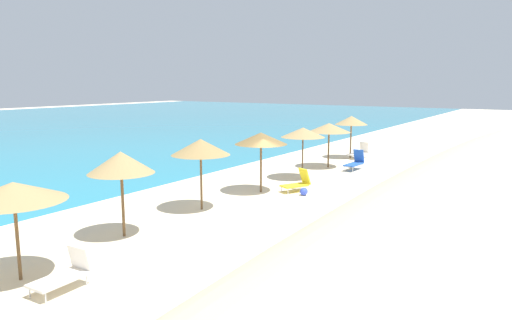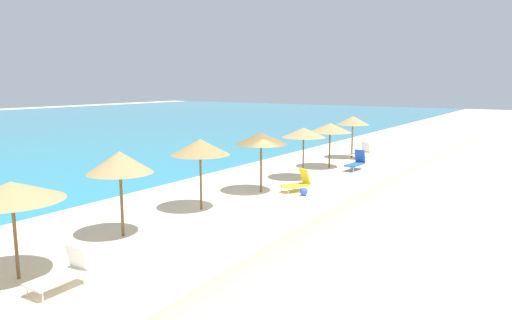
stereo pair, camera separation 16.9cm
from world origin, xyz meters
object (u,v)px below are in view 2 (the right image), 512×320
object	(u,v)px
beach_umbrella_5	(304,133)
beach_umbrella_7	(353,121)
beach_umbrella_6	(330,128)
lounge_chair_1	(62,273)
beach_ball	(304,192)
lounge_chair_3	(361,152)
beach_umbrella_1	(11,191)
lounge_chair_2	(298,182)
lounge_chair_0	(356,162)
beach_umbrella_3	(200,147)
beach_umbrella_2	(120,162)
beach_umbrella_4	(261,139)

from	to	relation	value
beach_umbrella_5	beach_umbrella_7	bearing A→B (deg)	3.60
beach_umbrella_6	lounge_chair_1	distance (m)	18.91
beach_ball	lounge_chair_3	bearing A→B (deg)	8.71
lounge_chair_1	lounge_chair_3	xyz separation A→B (m)	(23.10, 1.32, -0.00)
beach_umbrella_1	lounge_chair_2	size ratio (longest dim) A/B	1.73
beach_umbrella_1	beach_ball	bearing A→B (deg)	-8.79
beach_umbrella_1	lounge_chair_0	bearing A→B (deg)	-4.29
beach_umbrella_6	lounge_chair_2	world-z (taller)	beach_umbrella_6
beach_umbrella_1	beach_ball	size ratio (longest dim) A/B	7.20
beach_umbrella_3	beach_umbrella_7	xyz separation A→B (m)	(15.32, -0.04, 0.01)
beach_umbrella_2	beach_umbrella_7	world-z (taller)	beach_umbrella_2
lounge_chair_0	lounge_chair_3	size ratio (longest dim) A/B	0.93
beach_umbrella_3	lounge_chair_1	distance (m)	7.95
beach_umbrella_7	beach_ball	size ratio (longest dim) A/B	7.87
beach_umbrella_7	lounge_chair_0	world-z (taller)	beach_umbrella_7
lounge_chair_0	lounge_chair_2	size ratio (longest dim) A/B	1.10
beach_umbrella_3	beach_umbrella_1	bearing A→B (deg)	-176.72
beach_umbrella_5	lounge_chair_1	xyz separation A→B (m)	(-14.97, -1.34, -2.01)
lounge_chair_2	lounge_chair_3	bearing A→B (deg)	-56.96
lounge_chair_3	beach_umbrella_6	bearing A→B (deg)	100.71
beach_umbrella_4	lounge_chair_0	xyz separation A→B (m)	(7.65, -1.52, -1.99)
beach_umbrella_4	beach_ball	bearing A→B (deg)	-76.03
beach_ball	lounge_chair_0	bearing A→B (deg)	3.33
beach_umbrella_7	lounge_chair_1	world-z (taller)	beach_umbrella_7
lounge_chair_1	beach_ball	size ratio (longest dim) A/B	4.02
beach_umbrella_4	lounge_chair_3	world-z (taller)	beach_umbrella_4
beach_umbrella_6	beach_umbrella_5	bearing A→B (deg)	-176.15
lounge_chair_1	lounge_chair_2	xyz separation A→B (m)	(12.25, 0.16, 0.03)
beach_umbrella_1	lounge_chair_3	world-z (taller)	beach_umbrella_1
beach_ball	beach_umbrella_5	bearing A→B (deg)	28.42
lounge_chair_3	beach_ball	bearing A→B (deg)	113.00
beach_umbrella_2	beach_umbrella_6	world-z (taller)	beach_umbrella_2
beach_umbrella_5	lounge_chair_3	distance (m)	8.38
beach_umbrella_7	beach_umbrella_4	bearing A→B (deg)	-178.42
beach_umbrella_6	beach_ball	bearing A→B (deg)	-163.99
beach_umbrella_6	lounge_chair_1	size ratio (longest dim) A/B	1.84
lounge_chair_1	beach_ball	bearing A→B (deg)	-94.27
beach_umbrella_3	lounge_chair_2	size ratio (longest dim) A/B	1.90
lounge_chair_2	lounge_chair_3	xyz separation A→B (m)	(10.85, 1.16, -0.03)
lounge_chair_2	beach_umbrella_2	bearing A→B (deg)	105.78
beach_umbrella_1	beach_umbrella_2	world-z (taller)	beach_umbrella_2
lounge_chair_3	lounge_chair_0	bearing A→B (deg)	121.73
lounge_chair_3	beach_ball	world-z (taller)	lounge_chair_3
beach_umbrella_2	beach_umbrella_4	bearing A→B (deg)	-2.78
lounge_chair_2	beach_umbrella_6	bearing A→B (deg)	-50.62
beach_umbrella_4	beach_umbrella_6	size ratio (longest dim) A/B	1.05
beach_umbrella_7	lounge_chair_2	xyz separation A→B (m)	(-10.51, -1.67, -2.05)
beach_umbrella_6	beach_umbrella_1	bearing A→B (deg)	-179.50
beach_umbrella_7	beach_umbrella_3	bearing A→B (deg)	179.85
beach_umbrella_6	lounge_chair_2	bearing A→B (deg)	-167.57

